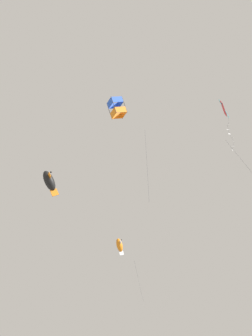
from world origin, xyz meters
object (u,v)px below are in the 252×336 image
at_px(kite_fish_near_right, 49,181).
at_px(kite_box_low_drifter, 117,108).
at_px(kite_diamond_highest, 225,112).
at_px(kite_fish_far_centre, 120,245).

height_order(kite_fish_near_right, kite_box_low_drifter, kite_box_low_drifter).
distance_m(kite_diamond_highest, kite_fish_far_centre, 17.72).
xyz_separation_m(kite_box_low_drifter, kite_fish_far_centre, (-4.57, -17.19, -2.95)).
height_order(kite_fish_near_right, kite_fish_far_centre, kite_fish_near_right).
relative_size(kite_box_low_drifter, kite_diamond_highest, 0.88).
height_order(kite_diamond_highest, kite_fish_far_centre, kite_diamond_highest).
bearing_deg(kite_diamond_highest, kite_fish_near_right, -104.28).
height_order(kite_fish_near_right, kite_diamond_highest, kite_diamond_highest).
bearing_deg(kite_fish_far_centre, kite_box_low_drifter, -17.77).
distance_m(kite_fish_near_right, kite_box_low_drifter, 8.34).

